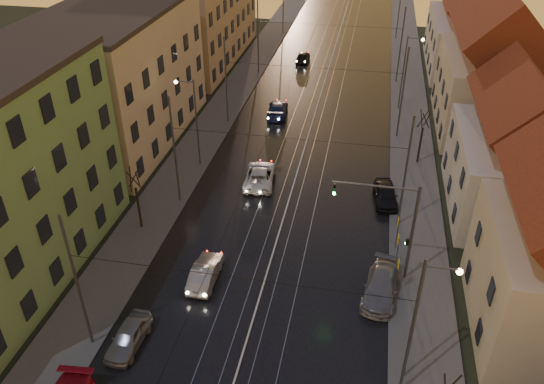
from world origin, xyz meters
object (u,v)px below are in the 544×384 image
Objects in this scene: parked_right_1 at (381,286)px; driving_car_3 at (278,109)px; street_lamp_1 at (423,313)px; driving_car_1 at (205,272)px; parked_left_3 at (129,336)px; driving_car_2 at (260,175)px; driving_car_4 at (303,57)px; traffic_light_mast at (397,220)px; parked_right_2 at (386,194)px; street_lamp_2 at (193,114)px; street_lamp_3 at (407,66)px.

driving_car_3 is at bearing 121.86° from parked_right_1.
street_lamp_1 reaches higher than driving_car_1.
parked_left_3 is 15.52m from parked_right_1.
driving_car_2 is at bearing -95.11° from driving_car_1.
street_lamp_1 is 1.63× the size of driving_car_3.
driving_car_1 is at bearing 157.46° from street_lamp_1.
driving_car_3 is at bearing -91.78° from driving_car_2.
street_lamp_1 is 2.02× the size of driving_car_4.
parked_right_1 is at bearing -105.74° from traffic_light_mast.
parked_right_1 is at bearing 104.64° from driving_car_4.
driving_car_1 is 0.99× the size of parked_right_2.
driving_car_1 is 6.59m from parked_left_3.
driving_car_1 is (5.31, -14.64, -4.19)m from street_lamp_2.
parked_right_2 is (0.13, 10.89, 0.01)m from parked_right_1.
parked_right_1 reaches higher than driving_car_4.
driving_car_2 is 1.05× the size of parked_right_1.
street_lamp_2 reaches higher than traffic_light_mast.
driving_car_1 reaches higher than driving_car_4.
driving_car_3 is 1.15× the size of parked_right_2.
driving_car_2 is 13.82m from driving_car_3.
driving_car_2 is at bearing 123.62° from street_lamp_1.
driving_car_3 reaches higher than driving_car_4.
traffic_light_mast is at bearing 33.12° from parked_left_3.
driving_car_4 is (-12.79, 13.39, -4.21)m from street_lamp_3.
parked_right_2 is (10.47, -0.98, 0.00)m from driving_car_2.
parked_right_2 reaches higher than driving_car_4.
parked_right_2 is at bearing 168.60° from driving_car_2.
street_lamp_2 is 24.24m from street_lamp_3.
parked_right_2 is (11.49, -14.77, 0.01)m from driving_car_3.
driving_car_4 is at bearing 79.55° from street_lamp_2.
street_lamp_2 is at bearing 132.32° from street_lamp_1.
driving_car_1 is at bearing 79.78° from driving_car_2.
driving_car_2 is at bearing 139.02° from parked_right_1.
parked_left_3 is at bearing 80.14° from driving_car_3.
driving_car_1 is 1.06× the size of driving_car_4.
parked_right_2 is (11.29, -32.36, 0.05)m from driving_car_4.
street_lamp_1 reaches higher than parked_right_2.
driving_car_4 is at bearing 105.76° from traffic_light_mast.
parked_right_2 reaches higher than driving_car_2.
driving_car_3 is (-13.00, -4.20, -4.17)m from street_lamp_3.
street_lamp_1 is 1.00× the size of street_lamp_2.
driving_car_1 is at bearing -168.05° from parked_right_1.
street_lamp_3 is at bearing 90.00° from street_lamp_1.
driving_car_4 is 1.03× the size of parked_left_3.
street_lamp_3 is at bearing 69.20° from parked_left_3.
street_lamp_2 reaches higher than parked_left_3.
street_lamp_1 is 1.62× the size of parked_right_1.
driving_car_3 is at bearing 89.50° from driving_car_4.
parked_right_2 reaches higher than parked_left_3.
driving_car_4 is at bearing 112.43° from parked_right_1.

